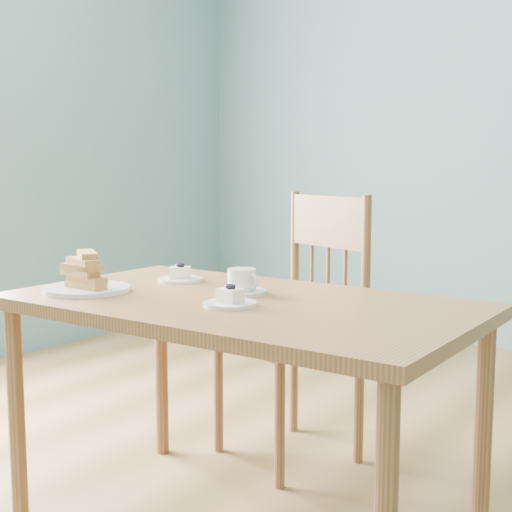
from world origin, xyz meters
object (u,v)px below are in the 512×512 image
at_px(dining_chair, 297,324).
at_px(biscotti_plate, 86,279).
at_px(coffee_cup, 242,283).
at_px(dining_table, 240,324).
at_px(cheesecake_plate_near, 230,300).
at_px(cheesecake_plate_far, 180,277).

distance_m(dining_chair, biscotti_plate, 0.81).
bearing_deg(dining_chair, coffee_cup, -56.26).
bearing_deg(dining_table, cheesecake_plate_near, -69.49).
xyz_separation_m(cheesecake_plate_near, cheesecake_plate_far, (-0.37, 0.21, 0.00)).
distance_m(cheesecake_plate_near, cheesecake_plate_far, 0.43).
relative_size(cheesecake_plate_near, biscotti_plate, 0.56).
relative_size(dining_table, cheesecake_plate_far, 9.20).
bearing_deg(cheesecake_plate_far, dining_chair, 72.06).
height_order(dining_chair, cheesecake_plate_near, dining_chair).
relative_size(dining_table, cheesecake_plate_near, 9.31).
xyz_separation_m(dining_table, cheesecake_plate_far, (-0.33, 0.12, 0.08)).
bearing_deg(cheesecake_plate_near, dining_chair, 109.09).
bearing_deg(cheesecake_plate_near, dining_table, 112.52).
bearing_deg(cheesecake_plate_far, coffee_cup, -10.59).
bearing_deg(cheesecake_plate_near, coffee_cup, 118.09).
bearing_deg(cheesecake_plate_far, dining_table, -20.07).
height_order(dining_chair, cheesecake_plate_far, dining_chair).
height_order(cheesecake_plate_far, biscotti_plate, biscotti_plate).
bearing_deg(dining_table, cheesecake_plate_far, 157.92).
bearing_deg(coffee_cup, biscotti_plate, -140.34).
relative_size(cheesecake_plate_near, coffee_cup, 0.97).
height_order(cheesecake_plate_near, biscotti_plate, biscotti_plate).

